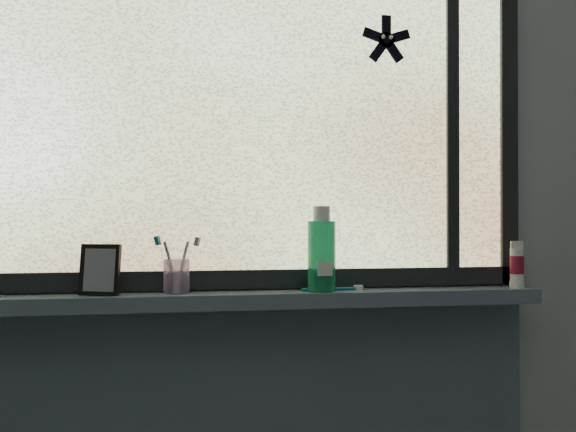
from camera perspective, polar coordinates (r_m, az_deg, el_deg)
The scene contains 12 objects.
wall_back at distance 1.78m, azimuth -3.93°, elevation 0.91°, with size 3.00×0.01×2.50m, color #9EA3A8.
windowsill at distance 1.71m, azimuth -3.66°, elevation -7.41°, with size 1.62×0.14×0.04m, color #4E5968.
window_pane at distance 1.78m, azimuth -3.84°, elevation 9.96°, with size 1.50×0.01×1.00m, color silver.
frame_bottom at distance 1.76m, azimuth -3.84°, elevation -5.61°, with size 1.60×0.03×0.05m, color black.
frame_right at distance 2.02m, azimuth 18.93°, elevation 8.77°, with size 0.05×0.03×1.10m, color black.
frame_mullion at distance 1.94m, azimuth 14.34°, elevation 9.13°, with size 0.04×0.03×1.00m, color black.
starfish_sticker at distance 1.90m, azimuth 8.73°, elevation 15.19°, with size 0.15×0.02×0.15m, color black, non-canonical shape.
vanity_mirror at distance 1.70m, azimuth -16.37°, elevation -4.60°, with size 0.10×0.05×0.13m, color black.
toothbrush_cup at distance 1.70m, azimuth -9.88°, elevation -5.30°, with size 0.07×0.07×0.09m, color #C4A3D8.
toothbrush_lying at distance 1.74m, azimuth 3.64°, elevation -6.44°, with size 0.19×0.02×0.01m, color #0C5B71, non-canonical shape.
mouthwash_bottle at distance 1.72m, azimuth 3.01°, elevation -2.93°, with size 0.08×0.08×0.19m, color #1D9661.
cream_tube at distance 1.93m, azimuth 19.67°, elevation -3.93°, with size 0.04×0.04×0.09m, color silver.
Camera 1 is at (-0.19, -0.46, 1.21)m, focal length 40.00 mm.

